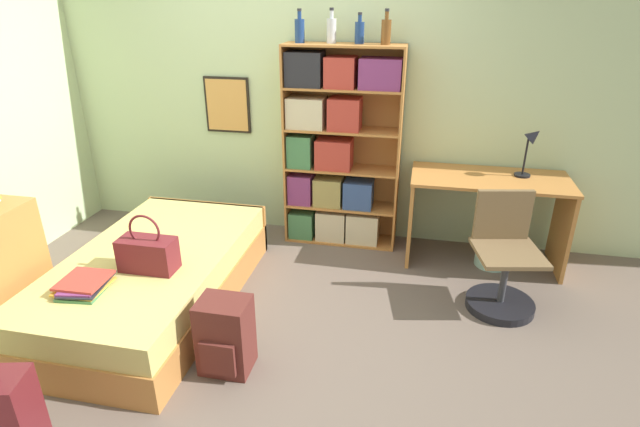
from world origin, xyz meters
TOP-DOWN VIEW (x-y plane):
  - ground_plane at (0.00, 0.00)m, footprint 14.00×14.00m
  - wall_back at (-0.00, 1.51)m, footprint 10.00×0.09m
  - bed at (-0.69, 0.02)m, footprint 1.08×1.96m
  - handbag at (-0.57, -0.20)m, footprint 0.37×0.18m
  - book_stack_on_bed at (-0.84, -0.51)m, footprint 0.30×0.36m
  - bookcase at (0.39, 1.31)m, footprint 0.99×0.30m
  - bottle_green at (0.10, 1.31)m, footprint 0.08×0.08m
  - bottle_brown at (0.35, 1.34)m, footprint 0.08×0.08m
  - bottle_clear at (0.57, 1.35)m, footprint 0.07×0.07m
  - bottle_blue at (0.78, 1.31)m, footprint 0.08×0.08m
  - desk at (1.69, 1.17)m, footprint 1.24×0.59m
  - desk_lamp at (1.96, 1.25)m, footprint 0.17×0.12m
  - desk_chair at (1.77, 0.51)m, footprint 0.52×0.52m
  - backpack at (0.08, -0.54)m, footprint 0.30×0.27m
  - waste_bin at (1.78, 1.11)m, footprint 0.28×0.28m

SIDE VIEW (x-z plane):
  - ground_plane at x=0.00m, z-range 0.00..0.00m
  - waste_bin at x=1.78m, z-range 0.00..0.24m
  - bed at x=-0.69m, z-range 0.00..0.42m
  - backpack at x=0.08m, z-range 0.00..0.47m
  - desk_chair at x=1.77m, z-range -0.15..0.68m
  - book_stack_on_bed at x=-0.84m, z-range 0.42..0.49m
  - desk at x=1.69m, z-range 0.15..0.90m
  - handbag at x=-0.57m, z-range 0.34..0.74m
  - bookcase at x=0.39m, z-range -0.02..1.71m
  - desk_lamp at x=1.96m, z-range 0.82..1.23m
  - wall_back at x=0.00m, z-range 0.00..2.60m
  - bottle_clear at x=0.57m, z-range 1.70..1.94m
  - bottle_green at x=0.10m, z-range 1.70..1.96m
  - bottle_blue at x=0.78m, z-range 1.70..1.96m
  - bottle_brown at x=0.35m, z-range 1.70..1.96m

